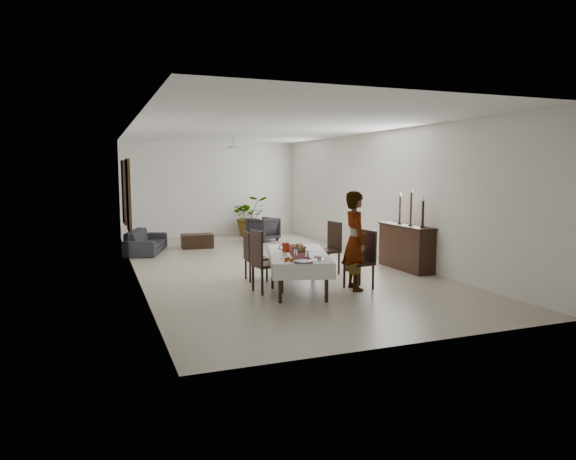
% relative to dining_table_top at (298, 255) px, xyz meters
% --- Properties ---
extents(floor, '(6.00, 12.00, 0.00)m').
position_rel_dining_table_top_xyz_m(floor, '(0.24, 2.59, -0.65)').
color(floor, '#B4AA8F').
rests_on(floor, ground).
extents(ceiling, '(6.00, 12.00, 0.02)m').
position_rel_dining_table_top_xyz_m(ceiling, '(0.24, 2.59, 2.55)').
color(ceiling, white).
rests_on(ceiling, wall_back).
extents(wall_back, '(6.00, 0.02, 3.20)m').
position_rel_dining_table_top_xyz_m(wall_back, '(0.24, 8.59, 0.95)').
color(wall_back, white).
rests_on(wall_back, floor).
extents(wall_front, '(6.00, 0.02, 3.20)m').
position_rel_dining_table_top_xyz_m(wall_front, '(0.24, -3.41, 0.95)').
color(wall_front, white).
rests_on(wall_front, floor).
extents(wall_left, '(0.02, 12.00, 3.20)m').
position_rel_dining_table_top_xyz_m(wall_left, '(-2.76, 2.59, 0.95)').
color(wall_left, white).
rests_on(wall_left, floor).
extents(wall_right, '(0.02, 12.00, 3.20)m').
position_rel_dining_table_top_xyz_m(wall_right, '(3.24, 2.59, 0.95)').
color(wall_right, white).
rests_on(wall_right, floor).
extents(dining_table_top, '(1.49, 2.33, 0.05)m').
position_rel_dining_table_top_xyz_m(dining_table_top, '(0.00, 0.00, 0.00)').
color(dining_table_top, black).
rests_on(dining_table_top, table_leg_fl).
extents(table_leg_fl, '(0.08, 0.08, 0.63)m').
position_rel_dining_table_top_xyz_m(table_leg_fl, '(-0.68, -0.87, -0.34)').
color(table_leg_fl, black).
rests_on(table_leg_fl, floor).
extents(table_leg_fr, '(0.08, 0.08, 0.63)m').
position_rel_dining_table_top_xyz_m(table_leg_fr, '(0.08, -1.10, -0.34)').
color(table_leg_fr, black).
rests_on(table_leg_fr, floor).
extents(table_leg_bl, '(0.08, 0.08, 0.63)m').
position_rel_dining_table_top_xyz_m(table_leg_bl, '(-0.08, 1.10, -0.34)').
color(table_leg_bl, black).
rests_on(table_leg_bl, floor).
extents(table_leg_br, '(0.08, 0.08, 0.63)m').
position_rel_dining_table_top_xyz_m(table_leg_br, '(0.68, 0.87, -0.34)').
color(table_leg_br, black).
rests_on(table_leg_br, floor).
extents(tablecloth_top, '(1.69, 2.53, 0.01)m').
position_rel_dining_table_top_xyz_m(tablecloth_top, '(0.00, 0.00, 0.03)').
color(tablecloth_top, white).
rests_on(tablecloth_top, dining_table_top).
extents(tablecloth_drape_left, '(0.69, 2.22, 0.27)m').
position_rel_dining_table_top_xyz_m(tablecloth_drape_left, '(-0.50, 0.15, -0.10)').
color(tablecloth_drape_left, white).
rests_on(tablecloth_drape_left, dining_table_top).
extents(tablecloth_drape_right, '(0.69, 2.22, 0.27)m').
position_rel_dining_table_top_xyz_m(tablecloth_drape_right, '(0.50, -0.15, -0.10)').
color(tablecloth_drape_right, white).
rests_on(tablecloth_drape_right, dining_table_top).
extents(tablecloth_drape_near, '(1.02, 0.32, 0.27)m').
position_rel_dining_table_top_xyz_m(tablecloth_drape_near, '(-0.34, -1.11, -0.10)').
color(tablecloth_drape_near, white).
rests_on(tablecloth_drape_near, dining_table_top).
extents(tablecloth_drape_far, '(1.02, 0.32, 0.27)m').
position_rel_dining_table_top_xyz_m(tablecloth_drape_far, '(0.34, 1.11, -0.10)').
color(tablecloth_drape_far, white).
rests_on(tablecloth_drape_far, dining_table_top).
extents(table_runner, '(0.96, 2.24, 0.00)m').
position_rel_dining_table_top_xyz_m(table_runner, '(0.00, 0.00, 0.03)').
color(table_runner, '#52171A').
rests_on(table_runner, tablecloth_top).
extents(red_pitcher, '(0.17, 0.17, 0.18)m').
position_rel_dining_table_top_xyz_m(red_pitcher, '(-0.18, 0.19, 0.12)').
color(red_pitcher, '#99270B').
rests_on(red_pitcher, tablecloth_top).
extents(pitcher_handle, '(0.11, 0.05, 0.11)m').
position_rel_dining_table_top_xyz_m(pitcher_handle, '(-0.25, 0.22, 0.12)').
color(pitcher_handle, maroon).
rests_on(pitcher_handle, red_pitcher).
extents(wine_glass_near, '(0.06, 0.06, 0.15)m').
position_rel_dining_table_top_xyz_m(wine_glass_near, '(-0.07, -0.59, 0.11)').
color(wine_glass_near, silver).
rests_on(wine_glass_near, tablecloth_top).
extents(wine_glass_mid, '(0.06, 0.06, 0.15)m').
position_rel_dining_table_top_xyz_m(wine_glass_mid, '(-0.23, -0.45, 0.11)').
color(wine_glass_mid, white).
rests_on(wine_glass_mid, tablecloth_top).
extents(wine_glass_far, '(0.06, 0.06, 0.15)m').
position_rel_dining_table_top_xyz_m(wine_glass_far, '(0.06, 0.03, 0.11)').
color(wine_glass_far, white).
rests_on(wine_glass_far, tablecloth_top).
extents(teacup_right, '(0.08, 0.08, 0.05)m').
position_rel_dining_table_top_xyz_m(teacup_right, '(0.10, -0.60, 0.06)').
color(teacup_right, white).
rests_on(teacup_right, saucer_right).
extents(saucer_right, '(0.14, 0.14, 0.01)m').
position_rel_dining_table_top_xyz_m(saucer_right, '(0.10, -0.60, 0.04)').
color(saucer_right, silver).
rests_on(saucer_right, tablecloth_top).
extents(teacup_left, '(0.08, 0.08, 0.05)m').
position_rel_dining_table_top_xyz_m(teacup_left, '(-0.35, -0.22, 0.06)').
color(teacup_left, white).
rests_on(teacup_left, saucer_left).
extents(saucer_left, '(0.14, 0.14, 0.01)m').
position_rel_dining_table_top_xyz_m(saucer_left, '(-0.35, -0.22, 0.04)').
color(saucer_left, silver).
rests_on(saucer_left, tablecloth_top).
extents(plate_near_right, '(0.22, 0.22, 0.01)m').
position_rel_dining_table_top_xyz_m(plate_near_right, '(0.05, -0.86, 0.04)').
color(plate_near_right, silver).
rests_on(plate_near_right, tablecloth_top).
extents(bread_near_right, '(0.08, 0.08, 0.08)m').
position_rel_dining_table_top_xyz_m(bread_near_right, '(0.05, -0.86, 0.06)').
color(bread_near_right, tan).
rests_on(bread_near_right, plate_near_right).
extents(plate_near_left, '(0.22, 0.22, 0.01)m').
position_rel_dining_table_top_xyz_m(plate_near_left, '(-0.46, -0.57, 0.04)').
color(plate_near_left, silver).
rests_on(plate_near_left, tablecloth_top).
extents(plate_far_left, '(0.22, 0.22, 0.01)m').
position_rel_dining_table_top_xyz_m(plate_far_left, '(-0.13, 0.56, 0.04)').
color(plate_far_left, white).
rests_on(plate_far_left, tablecloth_top).
extents(serving_tray, '(0.32, 0.32, 0.02)m').
position_rel_dining_table_top_xyz_m(serving_tray, '(-0.28, -0.90, 0.04)').
color(serving_tray, '#3C3D41').
rests_on(serving_tray, tablecloth_top).
extents(jam_jar_a, '(0.06, 0.06, 0.07)m').
position_rel_dining_table_top_xyz_m(jam_jar_a, '(-0.47, -0.87, 0.07)').
color(jam_jar_a, brown).
rests_on(jam_jar_a, tablecloth_top).
extents(jam_jar_b, '(0.06, 0.06, 0.07)m').
position_rel_dining_table_top_xyz_m(jam_jar_b, '(-0.54, -0.79, 0.07)').
color(jam_jar_b, maroon).
rests_on(jam_jar_b, tablecloth_top).
extents(jam_jar_c, '(0.06, 0.06, 0.07)m').
position_rel_dining_table_top_xyz_m(jam_jar_c, '(-0.47, -0.72, 0.07)').
color(jam_jar_c, brown).
rests_on(jam_jar_c, tablecloth_top).
extents(fruit_basket, '(0.27, 0.27, 0.09)m').
position_rel_dining_table_top_xyz_m(fruit_basket, '(0.11, 0.20, 0.08)').
color(fruit_basket, brown).
rests_on(fruit_basket, tablecloth_top).
extents(fruit_red, '(0.08, 0.08, 0.08)m').
position_rel_dining_table_top_xyz_m(fruit_red, '(0.14, 0.21, 0.14)').
color(fruit_red, maroon).
rests_on(fruit_red, fruit_basket).
extents(fruit_green, '(0.07, 0.07, 0.07)m').
position_rel_dining_table_top_xyz_m(fruit_green, '(0.08, 0.24, 0.14)').
color(fruit_green, '#477824').
rests_on(fruit_green, fruit_basket).
extents(fruit_yellow, '(0.08, 0.08, 0.08)m').
position_rel_dining_table_top_xyz_m(fruit_yellow, '(0.10, 0.16, 0.14)').
color(fruit_yellow, '#BE8C21').
rests_on(fruit_yellow, fruit_basket).
extents(chair_right_near_seat, '(0.55, 0.55, 0.05)m').
position_rel_dining_table_top_xyz_m(chair_right_near_seat, '(1.08, -0.39, -0.16)').
color(chair_right_near_seat, black).
rests_on(chair_right_near_seat, chair_right_near_leg_fl).
extents(chair_right_near_leg_fl, '(0.06, 0.06, 0.46)m').
position_rel_dining_table_top_xyz_m(chair_right_near_leg_fl, '(1.30, -0.54, -0.42)').
color(chair_right_near_leg_fl, black).
rests_on(chair_right_near_leg_fl, floor).
extents(chair_right_near_leg_fr, '(0.06, 0.06, 0.46)m').
position_rel_dining_table_top_xyz_m(chair_right_near_leg_fr, '(1.22, -0.16, -0.42)').
color(chair_right_near_leg_fr, black).
rests_on(chair_right_near_leg_fr, floor).
extents(chair_right_near_leg_bl, '(0.06, 0.06, 0.46)m').
position_rel_dining_table_top_xyz_m(chair_right_near_leg_bl, '(0.93, -0.62, -0.42)').
color(chair_right_near_leg_bl, black).
rests_on(chair_right_near_leg_bl, floor).
extents(chair_right_near_leg_br, '(0.06, 0.06, 0.46)m').
position_rel_dining_table_top_xyz_m(chair_right_near_leg_br, '(0.85, -0.24, -0.42)').
color(chair_right_near_leg_br, black).
rests_on(chair_right_near_leg_br, floor).
extents(chair_right_near_back, '(0.14, 0.47, 0.59)m').
position_rel_dining_table_top_xyz_m(chair_right_near_back, '(1.29, -0.35, 0.15)').
color(chair_right_near_back, black).
rests_on(chair_right_near_back, chair_right_near_seat).
extents(chair_right_far_seat, '(0.56, 0.56, 0.05)m').
position_rel_dining_table_top_xyz_m(chair_right_far_seat, '(1.11, 1.11, -0.16)').
color(chair_right_far_seat, black).
rests_on(chair_right_far_seat, chair_right_far_leg_fl).
extents(chair_right_far_leg_fl, '(0.06, 0.06, 0.47)m').
position_rel_dining_table_top_xyz_m(chair_right_far_leg_fl, '(1.33, 0.96, -0.42)').
color(chair_right_far_leg_fl, black).
rests_on(chair_right_far_leg_fl, floor).
extents(chair_right_far_leg_fr, '(0.06, 0.06, 0.47)m').
position_rel_dining_table_top_xyz_m(chair_right_far_leg_fr, '(1.26, 1.34, -0.42)').
color(chair_right_far_leg_fr, black).
rests_on(chair_right_far_leg_fr, floor).
extents(chair_right_far_leg_bl, '(0.06, 0.06, 0.47)m').
position_rel_dining_table_top_xyz_m(chair_right_far_leg_bl, '(0.95, 0.89, -0.42)').
color(chair_right_far_leg_bl, black).
rests_on(chair_right_far_leg_bl, floor).
extents(chair_right_far_leg_br, '(0.06, 0.06, 0.47)m').
position_rel_dining_table_top_xyz_m(chair_right_far_leg_br, '(0.88, 1.27, -0.42)').
color(chair_right_far_leg_br, black).
rests_on(chair_right_far_leg_br, floor).
extents(chair_right_far_back, '(0.13, 0.47, 0.60)m').
position_rel_dining_table_top_xyz_m(chair_right_far_back, '(1.32, 1.15, 0.17)').
color(chair_right_far_back, black).
rests_on(chair_right_far_back, chair_right_far_seat).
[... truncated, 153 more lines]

